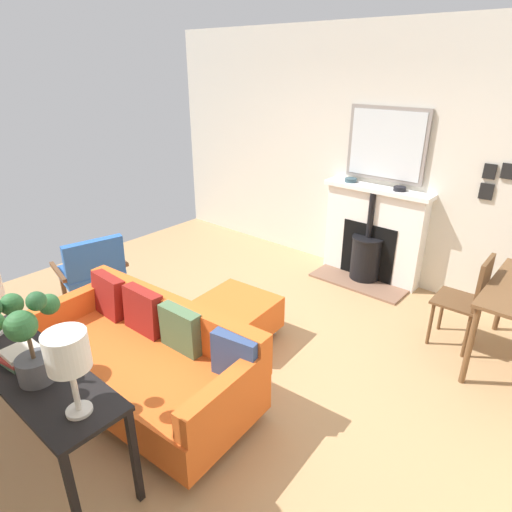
{
  "coord_description": "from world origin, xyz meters",
  "views": [
    {
      "loc": [
        2.29,
        2.38,
        2.45
      ],
      "look_at": [
        -0.54,
        -0.03,
        0.81
      ],
      "focal_mm": 30.71,
      "sensor_mm": 36.0,
      "label": 1
    }
  ],
  "objects": [
    {
      "name": "ground_plane",
      "position": [
        0.0,
        0.0,
        -0.0
      ],
      "size": [
        5.08,
        6.07,
        0.01
      ],
      "primitive_type": "cube",
      "color": "tan"
    },
    {
      "name": "wall_left",
      "position": [
        -2.54,
        0.0,
        1.45
      ],
      "size": [
        0.12,
        6.07,
        2.89
      ],
      "primitive_type": "cube",
      "color": "beige",
      "rests_on": "ground"
    },
    {
      "name": "fireplace",
      "position": [
        -2.34,
        0.26,
        0.5
      ],
      "size": [
        0.59,
        1.28,
        1.15
      ],
      "color": "brown",
      "rests_on": "ground"
    },
    {
      "name": "mirror_over_mantel",
      "position": [
        -2.45,
        0.26,
        1.62
      ],
      "size": [
        0.04,
        0.93,
        0.82
      ],
      "color": "gray"
    },
    {
      "name": "mantel_bowl_near",
      "position": [
        -2.36,
        -0.09,
        1.18
      ],
      "size": [
        0.14,
        0.14,
        0.05
      ],
      "color": "#334C56",
      "rests_on": "fireplace"
    },
    {
      "name": "mantel_bowl_far",
      "position": [
        -2.36,
        0.52,
        1.18
      ],
      "size": [
        0.14,
        0.14,
        0.05
      ],
      "color": "black",
      "rests_on": "fireplace"
    },
    {
      "name": "sofa",
      "position": [
        0.71,
        -0.11,
        0.34
      ],
      "size": [
        1.0,
        1.96,
        0.78
      ],
      "color": "#B2B2B7",
      "rests_on": "ground"
    },
    {
      "name": "ottoman",
      "position": [
        -0.32,
        -0.09,
        0.25
      ],
      "size": [
        0.72,
        0.72,
        0.41
      ],
      "color": "#B2B2B7",
      "rests_on": "ground"
    },
    {
      "name": "armchair_accent",
      "position": [
        0.22,
        -1.67,
        0.46
      ],
      "size": [
        0.78,
        0.71,
        0.83
      ],
      "color": "brown",
      "rests_on": "ground"
    },
    {
      "name": "console_table",
      "position": [
        1.52,
        -0.1,
        0.65
      ],
      "size": [
        0.44,
        1.53,
        0.73
      ],
      "color": "black",
      "rests_on": "ground"
    },
    {
      "name": "table_lamp_far_end",
      "position": [
        1.52,
        0.47,
        1.11
      ],
      "size": [
        0.22,
        0.22,
        0.5
      ],
      "color": "beige",
      "rests_on": "console_table"
    },
    {
      "name": "potted_plant",
      "position": [
        1.56,
        0.03,
        1.08
      ],
      "size": [
        0.44,
        0.52,
        0.62
      ],
      "color": "#4C4C51",
      "rests_on": "console_table"
    },
    {
      "name": "book_stack",
      "position": [
        1.52,
        -0.21,
        0.77
      ],
      "size": [
        0.25,
        0.21,
        0.08
      ],
      "color": "#4C7056",
      "rests_on": "console_table"
    },
    {
      "name": "dining_chair_near_fireplace",
      "position": [
        -1.58,
        1.61,
        0.54
      ],
      "size": [
        0.41,
        0.41,
        0.92
      ],
      "color": "brown",
      "rests_on": "ground"
    },
    {
      "name": "photo_gallery_row",
      "position": [
        -2.46,
        1.43,
        1.41
      ],
      "size": [
        0.02,
        0.3,
        0.38
      ],
      "color": "black"
    }
  ]
}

